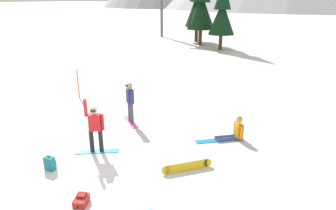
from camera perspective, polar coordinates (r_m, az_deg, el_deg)
The scene contains 11 objects.
ground_plane at distance 9.99m, azimuth -12.77°, elevation -11.87°, with size 800.00×800.00×0.00m, color silver.
snowboarder_foreground at distance 10.68m, azimuth -13.63°, elevation -4.20°, with size 1.40×1.08×1.97m.
snowboarder_midground at distance 12.97m, azimuth -7.17°, elevation 0.63°, with size 1.30×1.13×1.79m.
snowboarder_background at distance 11.83m, azimuth 12.37°, elevation -4.93°, with size 1.60×1.44×0.93m.
loose_snowboard_near_left at distance 9.69m, azimuth 3.60°, elevation -11.47°, with size 1.21×1.27×0.27m.
backpack_teal at distance 10.36m, azimuth -21.43°, elevation -10.25°, with size 0.33×0.27×0.47m.
backpack_red at distance 8.60m, azimuth -16.09°, elevation -16.90°, with size 0.46×0.55×0.29m.
trail_marker_pole at distance 16.93m, azimuth -16.64°, elevation 3.79°, with size 0.06×0.06×1.53m, color orange.
pine_tree_leaning at distance 38.37m, azimuth 5.56°, elevation 18.59°, with size 2.86×2.86×8.32m.
pine_tree_twin at distance 35.23m, azimuth 6.32°, elevation 18.40°, with size 3.12×3.12×8.21m.
pine_tree_slender at distance 32.35m, azimuth 10.22°, elevation 17.06°, with size 2.68×2.68×7.11m.
Camera 1 is at (5.84, -6.28, 5.13)m, focal length 32.22 mm.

